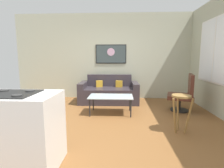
{
  "coord_description": "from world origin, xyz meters",
  "views": [
    {
      "loc": [
        0.37,
        -3.51,
        1.36
      ],
      "look_at": [
        0.12,
        0.9,
        0.7
      ],
      "focal_mm": 28.17,
      "sensor_mm": 36.0,
      "label": 1
    }
  ],
  "objects": [
    {
      "name": "bar_stool",
      "position": [
        1.44,
        -0.36,
        0.54
      ],
      "size": [
        0.38,
        0.38,
        0.7
      ],
      "color": "olive",
      "rests_on": "ground"
    },
    {
      "name": "wall_painting",
      "position": [
        0.01,
        2.38,
        1.49
      ],
      "size": [
        1.01,
        0.03,
        0.62
      ],
      "color": "black"
    },
    {
      "name": "coffee_table",
      "position": [
        0.11,
        0.66,
        0.41
      ],
      "size": [
        1.06,
        0.61,
        0.44
      ],
      "color": "silver",
      "rests_on": "ground"
    },
    {
      "name": "window",
      "position": [
        2.59,
        0.9,
        1.54
      ],
      "size": [
        0.03,
        1.53,
        1.58
      ],
      "color": "silver"
    },
    {
      "name": "couch",
      "position": [
        -0.02,
        1.8,
        0.29
      ],
      "size": [
        1.79,
        0.93,
        0.83
      ],
      "color": "#322C32",
      "rests_on": "ground"
    },
    {
      "name": "ground",
      "position": [
        0.0,
        0.0,
        -0.02
      ],
      "size": [
        6.4,
        6.4,
        0.04
      ],
      "primitive_type": "cube",
      "color": "brown"
    },
    {
      "name": "back_wall",
      "position": [
        0.0,
        2.42,
        1.4
      ],
      "size": [
        6.4,
        0.05,
        2.8
      ],
      "primitive_type": "cube",
      "color": "#B2B49A",
      "rests_on": "ground"
    },
    {
      "name": "armchair",
      "position": [
        1.95,
        0.96,
        0.45
      ],
      "size": [
        0.76,
        0.78,
        0.96
      ],
      "color": "black",
      "rests_on": "ground"
    }
  ]
}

